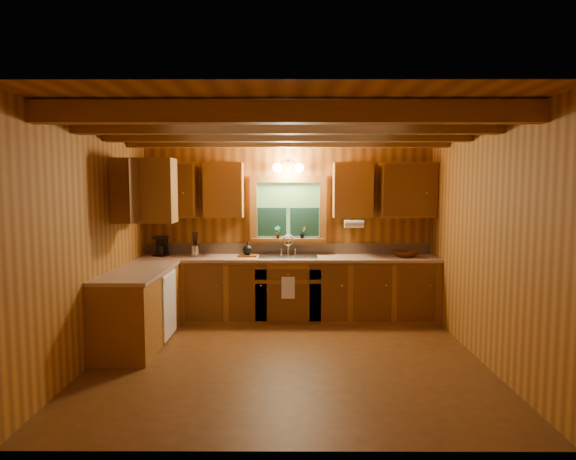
{
  "coord_description": "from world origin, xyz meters",
  "views": [
    {
      "loc": [
        0.02,
        -5.2,
        1.88
      ],
      "look_at": [
        0.0,
        0.8,
        1.35
      ],
      "focal_mm": 30.16,
      "sensor_mm": 36.0,
      "label": 1
    }
  ],
  "objects_px": {
    "coffee_maker": "(161,246)",
    "cutting_board": "(248,256)",
    "wicker_basket": "(406,254)",
    "sink": "(288,260)"
  },
  "relations": [
    {
      "from": "coffee_maker",
      "to": "wicker_basket",
      "type": "relative_size",
      "value": 0.8
    },
    {
      "from": "sink",
      "to": "wicker_basket",
      "type": "xyz_separation_m",
      "value": [
        1.66,
        -0.03,
        0.09
      ]
    },
    {
      "from": "coffee_maker",
      "to": "sink",
      "type": "bearing_deg",
      "value": 16.76
    },
    {
      "from": "cutting_board",
      "to": "wicker_basket",
      "type": "bearing_deg",
      "value": -0.37
    },
    {
      "from": "wicker_basket",
      "to": "cutting_board",
      "type": "bearing_deg",
      "value": 179.05
    },
    {
      "from": "sink",
      "to": "coffee_maker",
      "type": "height_order",
      "value": "sink"
    },
    {
      "from": "coffee_maker",
      "to": "cutting_board",
      "type": "relative_size",
      "value": 1.06
    },
    {
      "from": "coffee_maker",
      "to": "cutting_board",
      "type": "xyz_separation_m",
      "value": [
        1.25,
        -0.08,
        -0.13
      ]
    },
    {
      "from": "cutting_board",
      "to": "wicker_basket",
      "type": "relative_size",
      "value": 0.76
    },
    {
      "from": "coffee_maker",
      "to": "cutting_board",
      "type": "distance_m",
      "value": 1.26
    }
  ]
}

